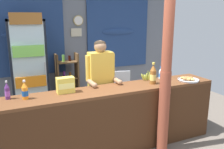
{
  "coord_description": "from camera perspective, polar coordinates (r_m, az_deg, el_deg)",
  "views": [
    {
      "loc": [
        -1.4,
        -2.47,
        1.98
      ],
      "look_at": [
        0.08,
        0.8,
        1.09
      ],
      "focal_mm": 38.06,
      "sensor_mm": 36.0,
      "label": 1
    }
  ],
  "objects": [
    {
      "name": "ground_plane",
      "position": [
        4.31,
        -2.6,
        -13.43
      ],
      "size": [
        7.14,
        7.14,
        0.0
      ],
      "primitive_type": "plane",
      "color": "#665B51"
    },
    {
      "name": "back_wall_curtained",
      "position": [
        5.48,
        -9.32,
        7.44
      ],
      "size": [
        4.86,
        0.22,
        2.65
      ],
      "color": "slate",
      "rests_on": "ground"
    },
    {
      "name": "stall_counter",
      "position": [
        3.47,
        1.09,
        -9.78
      ],
      "size": [
        3.28,
        0.51,
        0.96
      ],
      "color": "brown",
      "rests_on": "ground"
    },
    {
      "name": "timber_post",
      "position": [
        3.4,
        12.8,
        -0.12
      ],
      "size": [
        0.18,
        0.16,
        2.46
      ],
      "color": "brown",
      "rests_on": "ground"
    },
    {
      "name": "drink_fridge",
      "position": [
        4.77,
        -19.46,
        2.55
      ],
      "size": [
        0.65,
        0.63,
        2.04
      ],
      "color": "black",
      "rests_on": "ground"
    },
    {
      "name": "bottle_shelf_rack",
      "position": [
        5.28,
        -10.66,
        -1.23
      ],
      "size": [
        0.48,
        0.28,
        1.2
      ],
      "color": "brown",
      "rests_on": "ground"
    },
    {
      "name": "plastic_lawn_chair",
      "position": [
        5.16,
        1.68,
        -2.85
      ],
      "size": [
        0.53,
        0.53,
        0.86
      ],
      "color": "silver",
      "rests_on": "ground"
    },
    {
      "name": "shopkeeper",
      "position": [
        3.75,
        -2.71,
        -1.04
      ],
      "size": [
        0.49,
        0.42,
        1.62
      ],
      "color": "#28282D",
      "rests_on": "ground"
    },
    {
      "name": "soda_bottle_iced_tea",
      "position": [
        3.68,
        9.85,
        -0.07
      ],
      "size": [
        0.1,
        0.1,
        0.34
      ],
      "color": "brown",
      "rests_on": "stall_counter"
    },
    {
      "name": "soda_bottle_water",
      "position": [
        4.02,
        11.59,
        0.23
      ],
      "size": [
        0.06,
        0.06,
        0.21
      ],
      "color": "silver",
      "rests_on": "stall_counter"
    },
    {
      "name": "soda_bottle_grape_soda",
      "position": [
        3.24,
        -23.87,
        -3.73
      ],
      "size": [
        0.06,
        0.06,
        0.24
      ],
      "color": "#56286B",
      "rests_on": "stall_counter"
    },
    {
      "name": "soda_bottle_orange_soda",
      "position": [
        3.16,
        -20.2,
        -3.76
      ],
      "size": [
        0.08,
        0.08,
        0.25
      ],
      "color": "orange",
      "rests_on": "stall_counter"
    },
    {
      "name": "snack_box_instant_noodle",
      "position": [
        3.27,
        -11.12,
        -2.52
      ],
      "size": [
        0.24,
        0.13,
        0.21
      ],
      "color": "#EAD14C",
      "rests_on": "stall_counter"
    },
    {
      "name": "pastry_tray",
      "position": [
        4.01,
        17.83,
        -1.14
      ],
      "size": [
        0.34,
        0.34,
        0.07
      ],
      "color": "#BCBCC1",
      "rests_on": "stall_counter"
    },
    {
      "name": "banana_bunch",
      "position": [
        3.9,
        8.66,
        -0.48
      ],
      "size": [
        0.27,
        0.06,
        0.16
      ],
      "color": "#B7C647",
      "rests_on": "stall_counter"
    }
  ]
}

